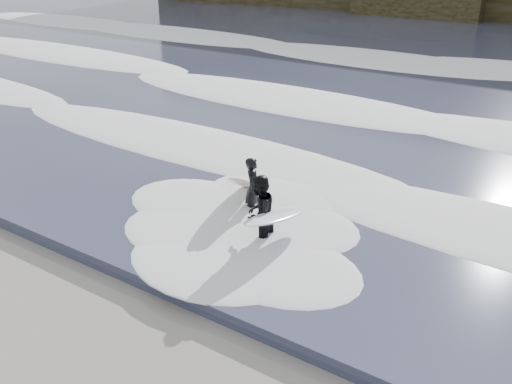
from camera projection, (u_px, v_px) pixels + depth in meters
sea at (480, 56)px, 30.54m from camera, size 90.00×52.00×0.30m
foam_near at (288, 168)px, 15.35m from camera, size 60.00×3.20×0.20m
foam_mid at (388, 107)px, 20.62m from camera, size 60.00×4.00×0.24m
foam_far at (460, 63)px, 27.40m from camera, size 60.00×4.80×0.30m
surfer_left at (250, 187)px, 13.31m from camera, size 1.25×1.79×1.51m
surfer_right at (261, 214)px, 11.84m from camera, size 1.14×2.06×1.69m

